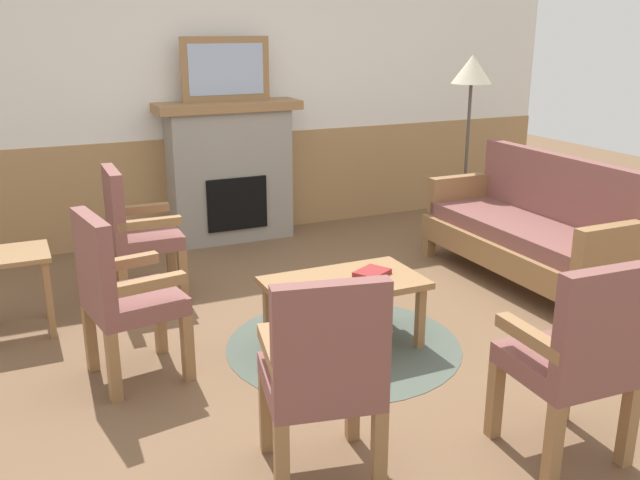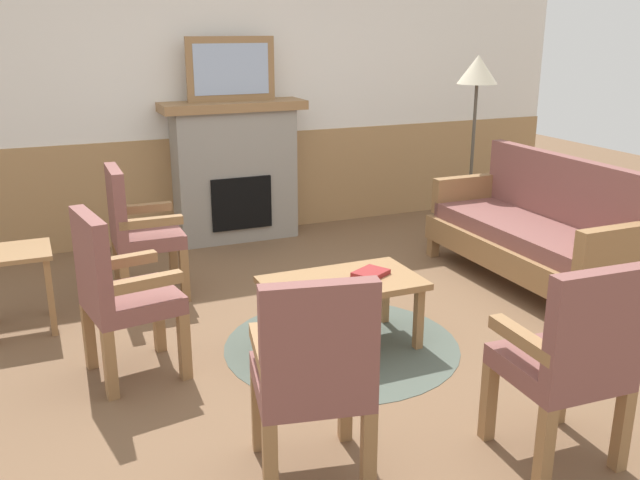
% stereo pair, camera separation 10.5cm
% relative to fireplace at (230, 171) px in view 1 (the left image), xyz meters
% --- Properties ---
extents(ground_plane, '(14.00, 14.00, 0.00)m').
position_rel_fireplace_xyz_m(ground_plane, '(0.00, -2.35, -0.65)').
color(ground_plane, brown).
extents(wall_back, '(7.20, 0.14, 2.70)m').
position_rel_fireplace_xyz_m(wall_back, '(0.00, 0.25, 0.66)').
color(wall_back, white).
rests_on(wall_back, ground_plane).
extents(fireplace, '(1.30, 0.44, 1.28)m').
position_rel_fireplace_xyz_m(fireplace, '(0.00, 0.00, 0.00)').
color(fireplace, gray).
rests_on(fireplace, ground_plane).
extents(framed_picture, '(0.80, 0.04, 0.56)m').
position_rel_fireplace_xyz_m(framed_picture, '(0.00, 0.00, 0.91)').
color(framed_picture, olive).
rests_on(framed_picture, fireplace).
extents(couch, '(0.70, 1.80, 0.98)m').
position_rel_fireplace_xyz_m(couch, '(1.77, -2.03, -0.26)').
color(couch, olive).
rests_on(couch, ground_plane).
extents(coffee_table, '(0.96, 0.56, 0.44)m').
position_rel_fireplace_xyz_m(coffee_table, '(-0.06, -2.48, -0.27)').
color(coffee_table, olive).
rests_on(coffee_table, ground_plane).
extents(round_rug, '(1.48, 1.48, 0.01)m').
position_rel_fireplace_xyz_m(round_rug, '(-0.06, -2.48, -0.65)').
color(round_rug, '#4C564C').
rests_on(round_rug, ground_plane).
extents(book_on_table, '(0.26, 0.24, 0.03)m').
position_rel_fireplace_xyz_m(book_on_table, '(0.14, -2.48, -0.20)').
color(book_on_table, maroon).
rests_on(book_on_table, coffee_table).
extents(armchair_near_fireplace, '(0.55, 0.55, 0.98)m').
position_rel_fireplace_xyz_m(armchair_near_fireplace, '(-1.37, -2.35, -0.11)').
color(armchair_near_fireplace, olive).
rests_on(armchair_near_fireplace, ground_plane).
extents(armchair_by_window_left, '(0.48, 0.48, 0.98)m').
position_rel_fireplace_xyz_m(armchair_by_window_left, '(-1.08, -1.15, -0.11)').
color(armchair_by_window_left, olive).
rests_on(armchair_by_window_left, ground_plane).
extents(armchair_front_left, '(0.50, 0.50, 0.98)m').
position_rel_fireplace_xyz_m(armchair_front_left, '(0.36, -3.98, -0.11)').
color(armchair_front_left, olive).
rests_on(armchair_front_left, ground_plane).
extents(armchair_front_center, '(0.57, 0.57, 0.98)m').
position_rel_fireplace_xyz_m(armchair_front_center, '(-0.74, -3.65, -0.11)').
color(armchair_front_center, olive).
rests_on(armchair_front_center, ground_plane).
extents(side_table, '(0.44, 0.44, 0.55)m').
position_rel_fireplace_xyz_m(side_table, '(-1.89, -1.43, -0.22)').
color(side_table, olive).
rests_on(side_table, ground_plane).
extents(floor_lamp_by_couch, '(0.36, 0.36, 1.68)m').
position_rel_fireplace_xyz_m(floor_lamp_by_couch, '(2.03, -0.83, 0.80)').
color(floor_lamp_by_couch, '#332D28').
rests_on(floor_lamp_by_couch, ground_plane).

